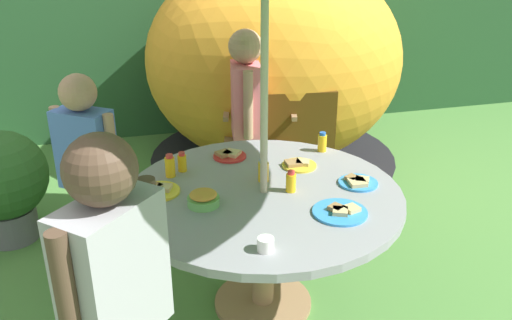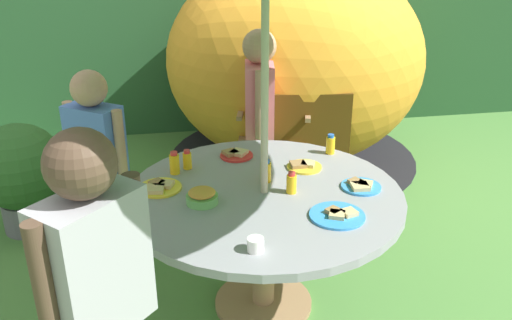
% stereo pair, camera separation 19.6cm
% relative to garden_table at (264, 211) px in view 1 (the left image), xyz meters
% --- Properties ---
extents(ground_plane, '(10.00, 10.00, 0.02)m').
position_rel_garden_table_xyz_m(ground_plane, '(0.00, 0.00, -0.59)').
color(ground_plane, '#477A38').
extents(hedge_backdrop, '(9.00, 0.70, 2.05)m').
position_rel_garden_table_xyz_m(hedge_backdrop, '(0.00, 3.07, 0.45)').
color(hedge_backdrop, '#234C28').
rests_on(hedge_backdrop, ground_plane).
extents(garden_table, '(1.37, 1.37, 0.69)m').
position_rel_garden_table_xyz_m(garden_table, '(0.00, 0.00, 0.00)').
color(garden_table, '#93704C').
rests_on(garden_table, ground_plane).
extents(wooden_chair, '(0.60, 0.57, 1.09)m').
position_rel_garden_table_xyz_m(wooden_chair, '(0.33, 1.33, 0.02)').
color(wooden_chair, '#93704C').
rests_on(wooden_chair, ground_plane).
extents(dome_tent, '(2.39, 2.39, 1.71)m').
position_rel_garden_table_xyz_m(dome_tent, '(0.62, 1.94, 0.27)').
color(dome_tent, orange).
rests_on(dome_tent, ground_plane).
extents(potted_plant, '(0.57, 0.57, 0.74)m').
position_rel_garden_table_xyz_m(potted_plant, '(-1.40, 1.07, -0.16)').
color(potted_plant, '#595960').
rests_on(potted_plant, ground_plane).
extents(child_in_pink_shirt, '(0.23, 0.43, 1.29)m').
position_rel_garden_table_xyz_m(child_in_pink_shirt, '(0.16, 1.04, 0.24)').
color(child_in_pink_shirt, '#3F3F47').
rests_on(child_in_pink_shirt, ground_plane).
extents(child_in_blue_shirt, '(0.35, 0.32, 1.18)m').
position_rel_garden_table_xyz_m(child_in_blue_shirt, '(-0.85, 0.61, 0.18)').
color(child_in_blue_shirt, brown).
rests_on(child_in_blue_shirt, ground_plane).
extents(child_in_grey_shirt, '(0.38, 0.39, 1.35)m').
position_rel_garden_table_xyz_m(child_in_grey_shirt, '(-0.72, -0.76, 0.28)').
color(child_in_grey_shirt, '#3F3F47').
rests_on(child_in_grey_shirt, ground_plane).
extents(snack_bowl, '(0.15, 0.15, 0.07)m').
position_rel_garden_table_xyz_m(snack_bowl, '(-0.31, -0.06, 0.14)').
color(snack_bowl, '#66B259').
rests_on(snack_bowl, garden_table).
extents(plate_near_left, '(0.25, 0.25, 0.03)m').
position_rel_garden_table_xyz_m(plate_near_left, '(0.28, -0.30, 0.12)').
color(plate_near_left, '#338CD8').
rests_on(plate_near_left, garden_table).
extents(plate_mid_right, '(0.19, 0.19, 0.03)m').
position_rel_garden_table_xyz_m(plate_mid_right, '(0.26, 0.24, 0.12)').
color(plate_mid_right, yellow).
rests_on(plate_mid_right, garden_table).
extents(plate_far_right, '(0.19, 0.19, 0.03)m').
position_rel_garden_table_xyz_m(plate_far_right, '(-0.08, 0.46, 0.12)').
color(plate_far_right, red).
rests_on(plate_far_right, garden_table).
extents(plate_near_right, '(0.22, 0.22, 0.03)m').
position_rel_garden_table_xyz_m(plate_near_right, '(-0.51, 0.12, 0.12)').
color(plate_near_right, yellow).
rests_on(plate_near_right, garden_table).
extents(plate_far_left, '(0.20, 0.20, 0.03)m').
position_rel_garden_table_xyz_m(plate_far_left, '(0.48, -0.04, 0.12)').
color(plate_far_left, '#338CD8').
rests_on(plate_far_left, garden_table).
extents(juice_bottle_center_front, '(0.05, 0.05, 0.11)m').
position_rel_garden_table_xyz_m(juice_bottle_center_front, '(-0.35, 0.34, 0.16)').
color(juice_bottle_center_front, yellow).
rests_on(juice_bottle_center_front, garden_table).
extents(juice_bottle_center_back, '(0.05, 0.05, 0.12)m').
position_rel_garden_table_xyz_m(juice_bottle_center_back, '(0.46, 0.41, 0.16)').
color(juice_bottle_center_back, yellow).
rests_on(juice_bottle_center_back, garden_table).
extents(juice_bottle_mid_left, '(0.05, 0.05, 0.12)m').
position_rel_garden_table_xyz_m(juice_bottle_mid_left, '(-0.42, 0.29, 0.17)').
color(juice_bottle_mid_left, yellow).
rests_on(juice_bottle_mid_left, garden_table).
extents(juice_bottle_front_edge, '(0.05, 0.05, 0.12)m').
position_rel_garden_table_xyz_m(juice_bottle_front_edge, '(0.03, 0.11, 0.16)').
color(juice_bottle_front_edge, yellow).
rests_on(juice_bottle_front_edge, garden_table).
extents(juice_bottle_back_edge, '(0.05, 0.05, 0.11)m').
position_rel_garden_table_xyz_m(juice_bottle_back_edge, '(0.13, -0.03, 0.16)').
color(juice_bottle_back_edge, yellow).
rests_on(juice_bottle_back_edge, garden_table).
extents(cup_near, '(0.07, 0.07, 0.06)m').
position_rel_garden_table_xyz_m(cup_near, '(-0.13, -0.51, 0.14)').
color(cup_near, white).
rests_on(cup_near, garden_table).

